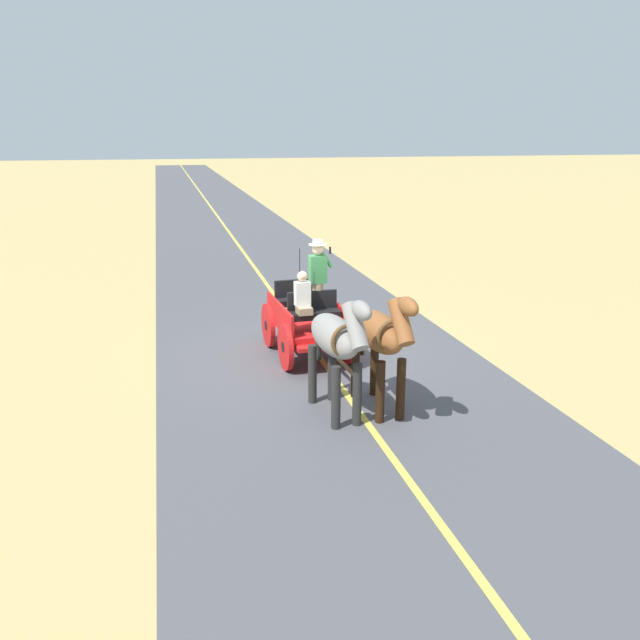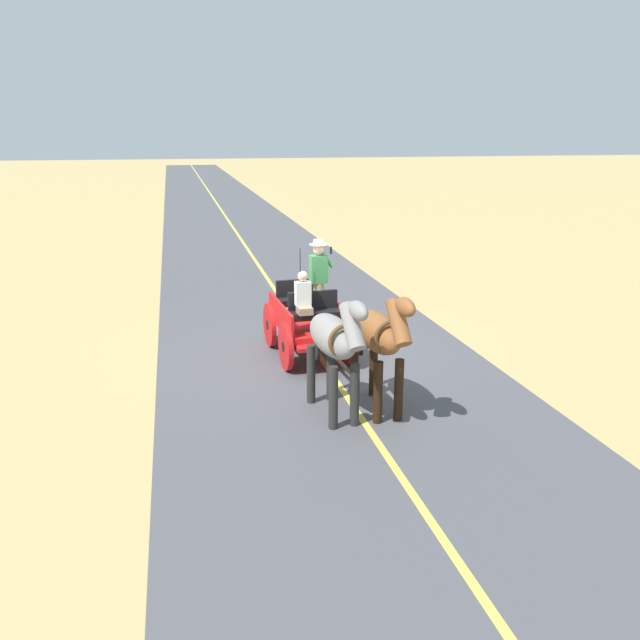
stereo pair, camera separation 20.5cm
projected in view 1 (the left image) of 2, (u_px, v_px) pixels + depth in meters
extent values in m
plane|color=tan|center=(316.00, 353.00, 13.77)|extent=(200.00, 200.00, 0.00)
cube|color=#4C4C51|center=(316.00, 353.00, 13.77)|extent=(6.67, 160.00, 0.01)
cube|color=#DBCC4C|center=(316.00, 353.00, 13.77)|extent=(0.12, 160.00, 0.00)
cube|color=red|center=(306.00, 324.00, 13.52)|extent=(1.33, 2.27, 0.12)
cube|color=red|center=(332.00, 309.00, 13.61)|extent=(0.18, 2.09, 0.44)
cube|color=red|center=(280.00, 314.00, 13.28)|extent=(0.18, 2.09, 0.44)
cube|color=red|center=(324.00, 347.00, 12.43)|extent=(1.09, 0.30, 0.08)
cube|color=red|center=(292.00, 317.00, 14.67)|extent=(0.73, 0.24, 0.06)
cube|color=black|center=(315.00, 315.00, 12.86)|extent=(1.04, 0.42, 0.14)
cube|color=black|center=(312.00, 302.00, 12.96)|extent=(1.02, 0.14, 0.44)
cube|color=black|center=(300.00, 301.00, 13.87)|extent=(1.04, 0.42, 0.14)
cube|color=black|center=(298.00, 289.00, 13.97)|extent=(1.02, 0.14, 0.44)
cylinder|color=red|center=(348.00, 341.00, 13.05)|extent=(0.16, 0.96, 0.96)
cylinder|color=black|center=(348.00, 341.00, 13.05)|extent=(0.13, 0.22, 0.21)
cylinder|color=red|center=(286.00, 347.00, 12.68)|extent=(0.16, 0.96, 0.96)
cylinder|color=black|center=(286.00, 347.00, 12.68)|extent=(0.13, 0.22, 0.21)
cylinder|color=red|center=(325.00, 320.00, 14.46)|extent=(0.16, 0.96, 0.96)
cylinder|color=black|center=(325.00, 320.00, 14.46)|extent=(0.13, 0.22, 0.21)
cylinder|color=red|center=(268.00, 325.00, 14.10)|extent=(0.16, 0.96, 0.96)
cylinder|color=black|center=(268.00, 325.00, 14.10)|extent=(0.13, 0.22, 0.21)
cylinder|color=brown|center=(340.00, 361.00, 11.52)|extent=(0.19, 2.00, 0.07)
cylinder|color=black|center=(300.00, 281.00, 12.58)|extent=(0.02, 0.02, 1.30)
cylinder|color=#998466|center=(318.00, 304.00, 13.12)|extent=(0.22, 0.22, 0.90)
cube|color=#387F47|center=(318.00, 269.00, 12.91)|extent=(0.35, 0.24, 0.56)
sphere|color=beige|center=(318.00, 249.00, 12.80)|extent=(0.22, 0.22, 0.22)
cylinder|color=beige|center=(318.00, 244.00, 12.77)|extent=(0.36, 0.36, 0.01)
cylinder|color=beige|center=(318.00, 242.00, 12.76)|extent=(0.20, 0.20, 0.10)
cylinder|color=#387F47|center=(327.00, 260.00, 12.88)|extent=(0.26, 0.10, 0.32)
cube|color=black|center=(330.00, 250.00, 12.82)|extent=(0.02, 0.07, 0.14)
cube|color=#998466|center=(304.00, 310.00, 12.64)|extent=(0.30, 0.34, 0.14)
cube|color=silver|center=(302.00, 294.00, 12.66)|extent=(0.31, 0.22, 0.48)
sphere|color=beige|center=(302.00, 276.00, 12.56)|extent=(0.20, 0.20, 0.20)
ellipsoid|color=brown|center=(378.00, 331.00, 10.68)|extent=(0.69, 1.60, 0.64)
cylinder|color=black|center=(401.00, 389.00, 10.48)|extent=(0.15, 0.15, 1.05)
cylinder|color=black|center=(380.00, 392.00, 10.37)|extent=(0.15, 0.15, 1.05)
cylinder|color=black|center=(374.00, 367.00, 11.47)|extent=(0.15, 0.15, 1.05)
cylinder|color=black|center=(355.00, 369.00, 11.36)|extent=(0.15, 0.15, 1.05)
cylinder|color=brown|center=(401.00, 322.00, 9.80)|extent=(0.31, 0.67, 0.73)
ellipsoid|color=brown|center=(408.00, 307.00, 9.52)|extent=(0.26, 0.56, 0.28)
cube|color=black|center=(401.00, 319.00, 9.81)|extent=(0.10, 0.51, 0.56)
cylinder|color=black|center=(361.00, 336.00, 11.44)|extent=(0.11, 0.11, 0.70)
torus|color=brown|center=(392.00, 336.00, 10.16)|extent=(0.55, 0.11, 0.55)
ellipsoid|color=gray|center=(334.00, 336.00, 10.46)|extent=(0.74, 1.61, 0.64)
cylinder|color=#272726|center=(357.00, 395.00, 10.27)|extent=(0.15, 0.15, 1.05)
cylinder|color=#272726|center=(336.00, 398.00, 10.15)|extent=(0.15, 0.15, 1.05)
cylinder|color=#272726|center=(332.00, 372.00, 11.25)|extent=(0.15, 0.15, 1.05)
cylinder|color=#272726|center=(312.00, 374.00, 11.13)|extent=(0.15, 0.15, 1.05)
cylinder|color=gray|center=(355.00, 326.00, 9.59)|extent=(0.33, 0.67, 0.73)
ellipsoid|color=gray|center=(362.00, 310.00, 9.31)|extent=(0.28, 0.56, 0.28)
cube|color=#272726|center=(355.00, 324.00, 9.60)|extent=(0.12, 0.51, 0.56)
cylinder|color=#272726|center=(318.00, 340.00, 11.21)|extent=(0.11, 0.11, 0.70)
torus|color=brown|center=(347.00, 341.00, 9.95)|extent=(0.55, 0.13, 0.55)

